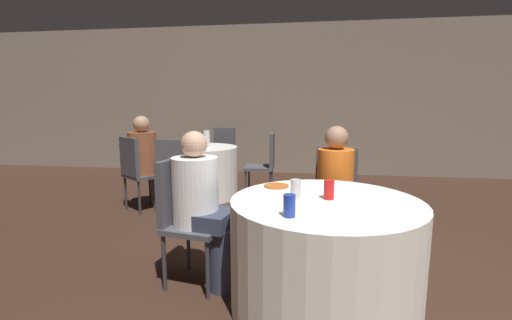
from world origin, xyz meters
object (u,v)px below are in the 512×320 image
at_px(chair_near_west, 184,210).
at_px(chair_far_east, 266,160).
at_px(chair_near_north, 335,188).
at_px(chair_far_southwest, 136,167).
at_px(bottle_far, 207,139).
at_px(chair_far_south, 175,171).
at_px(table_near, 324,254).
at_px(person_floral_shirt, 148,162).
at_px(chair_far_north, 223,150).
at_px(person_white_shirt, 205,210).
at_px(pizza_plate_near, 276,186).
at_px(table_far, 199,172).
at_px(soda_can_silver, 296,189).
at_px(person_orange_shirt, 334,191).
at_px(soda_can_red, 329,190).
at_px(soda_can_blue, 289,206).

relative_size(chair_near_west, chair_far_east, 1.00).
bearing_deg(chair_near_north, chair_near_west, 43.91).
distance_m(chair_near_north, chair_far_southwest, 2.45).
bearing_deg(bottle_far, chair_far_south, -97.04).
bearing_deg(table_near, person_floral_shirt, 138.19).
bearing_deg(chair_far_north, person_floral_shirt, 77.62).
bearing_deg(person_white_shirt, pizza_plate_near, 115.35).
bearing_deg(table_far, chair_far_southwest, -124.07).
xyz_separation_m(table_near, chair_far_north, (-1.54, 3.51, 0.19)).
bearing_deg(soda_can_silver, person_floral_shirt, 135.76).
height_order(chair_near_west, chair_far_south, same).
xyz_separation_m(table_near, person_orange_shirt, (0.12, 0.84, 0.21)).
height_order(chair_far_south, soda_can_red, chair_far_south).
bearing_deg(pizza_plate_near, chair_far_southwest, 141.74).
distance_m(chair_far_south, person_floral_shirt, 0.56).
xyz_separation_m(chair_near_north, chair_far_north, (-1.68, 2.50, 0.00)).
bearing_deg(chair_far_north, table_near, 120.47).
bearing_deg(chair_far_east, soda_can_silver, -170.83).
bearing_deg(chair_near_west, person_floral_shirt, -136.97).
relative_size(table_near, chair_far_north, 1.30).
relative_size(chair_far_southwest, person_orange_shirt, 0.82).
distance_m(chair_far_east, pizza_plate_near, 2.32).
bearing_deg(soda_can_blue, chair_near_west, 145.82).
xyz_separation_m(table_near, chair_far_east, (-0.69, 2.58, 0.19)).
bearing_deg(pizza_plate_near, chair_far_south, 134.80).
height_order(chair_far_southwest, soda_can_silver, chair_far_southwest).
xyz_separation_m(table_far, bottle_far, (0.14, -0.06, 0.48)).
height_order(chair_far_north, bottle_far, bottle_far).
relative_size(chair_far_north, person_floral_shirt, 0.79).
bearing_deg(table_far, soda_can_red, -56.47).
height_order(table_near, person_orange_shirt, person_orange_shirt).
xyz_separation_m(chair_near_west, soda_can_silver, (0.81, -0.16, 0.23)).
xyz_separation_m(table_near, chair_far_south, (-1.63, 1.58, 0.19)).
bearing_deg(soda_can_silver, pizza_plate_near, 119.01).
relative_size(chair_near_north, chair_near_west, 1.00).
bearing_deg(soda_can_silver, chair_far_south, 132.57).
bearing_deg(bottle_far, person_floral_shirt, -134.11).
bearing_deg(soda_can_red, pizza_plate_near, 144.05).
bearing_deg(person_floral_shirt, pizza_plate_near, -8.06).
distance_m(chair_far_east, soda_can_silver, 2.61).
relative_size(soda_can_silver, soda_can_blue, 1.00).
xyz_separation_m(table_far, chair_far_east, (0.96, 0.03, 0.19)).
distance_m(pizza_plate_near, soda_can_blue, 0.66).
relative_size(pizza_plate_near, soda_can_red, 1.95).
height_order(table_far, person_floral_shirt, person_floral_shirt).
bearing_deg(soda_can_silver, soda_can_blue, -93.18).
xyz_separation_m(chair_near_north, soda_can_blue, (-0.35, -1.37, 0.23)).
bearing_deg(person_floral_shirt, chair_far_east, 60.27).
bearing_deg(pizza_plate_near, soda_can_blue, -78.90).
bearing_deg(bottle_far, soda_can_blue, -65.42).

